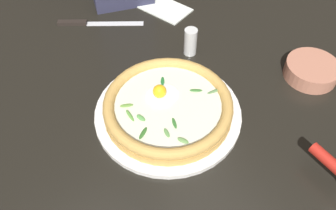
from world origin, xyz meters
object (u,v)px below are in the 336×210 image
folded_napkin (165,8)px  pepper_shaker (190,42)px  side_bowl (311,70)px  table_knife (88,23)px  pizza (168,105)px

folded_napkin → pepper_shaker: bearing=-105.7°
side_bowl → table_knife: size_ratio=0.60×
pizza → pepper_shaker: 0.21m
table_knife → pepper_shaker: pepper_shaker is taller
pizza → table_knife: (-0.00, 0.39, -0.03)m
pepper_shaker → pizza: bearing=-139.8°
folded_napkin → side_bowl: bearing=-72.8°
table_knife → pizza: bearing=-89.8°
folded_napkin → pepper_shaker: (-0.05, -0.19, 0.03)m
side_bowl → table_knife: side_bowl is taller
folded_napkin → pizza: bearing=-123.1°
pizza → folded_napkin: size_ratio=1.95×
table_knife → folded_napkin: bearing=-15.8°
pizza → side_bowl: (0.35, -0.09, -0.01)m
side_bowl → pepper_shaker: (-0.19, 0.23, 0.02)m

